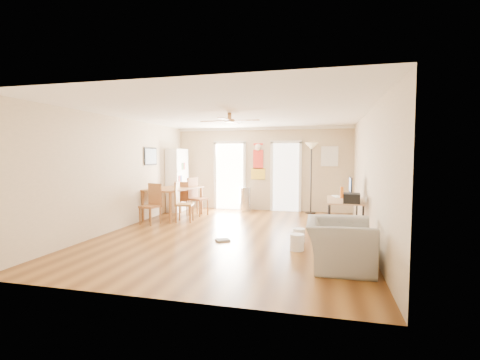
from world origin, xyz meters
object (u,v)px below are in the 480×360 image
(torchiere_lamp, at_px, (311,178))
(printer, at_px, (352,198))
(dining_chair_right_b, at_px, (185,202))
(bookshelf, at_px, (177,180))
(wastebasket_a, at_px, (299,235))
(dining_chair_near, at_px, (150,204))
(computer_desk, at_px, (344,217))
(wastebasket_b, at_px, (297,242))
(armchair, at_px, (339,244))
(trash_can, at_px, (245,199))
(dining_chair_far, at_px, (184,198))
(dining_table, at_px, (174,203))
(dining_chair_right_a, at_px, (198,197))

(torchiere_lamp, distance_m, printer, 3.31)
(dining_chair_right_b, height_order, printer, dining_chair_right_b)
(bookshelf, height_order, wastebasket_a, bookshelf)
(bookshelf, height_order, dining_chair_near, bookshelf)
(bookshelf, distance_m, computer_desk, 5.36)
(wastebasket_b, xyz_separation_m, armchair, (0.70, -0.81, 0.22))
(trash_can, relative_size, printer, 1.98)
(bookshelf, height_order, armchair, bookshelf)
(dining_chair_right_b, distance_m, wastebasket_a, 3.37)
(computer_desk, relative_size, printer, 3.85)
(dining_chair_right_b, xyz_separation_m, printer, (4.05, -1.04, 0.35))
(dining_chair_right_b, bearing_deg, computer_desk, -108.20)
(dining_chair_far, bearing_deg, dining_chair_right_b, 114.51)
(dining_table, xyz_separation_m, dining_chair_near, (-0.18, -1.01, 0.09))
(torchiere_lamp, distance_m, wastebasket_a, 3.66)
(torchiere_lamp, bearing_deg, dining_table, -156.42)
(trash_can, relative_size, torchiere_lamp, 0.35)
(dining_table, height_order, dining_chair_right_a, dining_chair_right_a)
(dining_chair_far, bearing_deg, armchair, 137.44)
(dining_chair_right_b, relative_size, printer, 2.76)
(dining_chair_near, xyz_separation_m, trash_can, (1.85, 2.58, -0.13))
(trash_can, bearing_deg, computer_desk, -42.78)
(bookshelf, xyz_separation_m, wastebasket_a, (3.98, -3.05, -0.83))
(dining_chair_right_a, bearing_deg, torchiere_lamp, -53.56)
(bookshelf, height_order, trash_can, bookshelf)
(dining_table, relative_size, dining_chair_far, 1.72)
(computer_desk, bearing_deg, armchair, -94.69)
(computer_desk, bearing_deg, printer, -78.46)
(armchair, bearing_deg, wastebasket_b, 40.07)
(printer, bearing_deg, dining_chair_right_b, 169.26)
(bookshelf, xyz_separation_m, dining_chair_near, (0.21, -2.12, -0.46))
(torchiere_lamp, xyz_separation_m, printer, (0.92, -3.17, -0.19))
(dining_chair_far, relative_size, torchiere_lamp, 0.46)
(dining_chair_near, xyz_separation_m, torchiere_lamp, (3.85, 2.61, 0.55))
(wastebasket_a, relative_size, wastebasket_b, 0.91)
(torchiere_lamp, distance_m, wastebasket_b, 4.26)
(dining_chair_right_a, bearing_deg, bookshelf, 72.30)
(wastebasket_a, bearing_deg, torchiere_lamp, 88.59)
(bookshelf, distance_m, wastebasket_a, 5.08)
(dining_chair_right_b, distance_m, wastebasket_b, 3.69)
(dining_chair_far, bearing_deg, printer, 155.27)
(dining_chair_right_a, distance_m, wastebasket_b, 4.32)
(dining_chair_near, bearing_deg, computer_desk, 13.30)
(trash_can, height_order, computer_desk, computer_desk)
(torchiere_lamp, xyz_separation_m, wastebasket_a, (-0.09, -3.54, -0.91))
(dining_chair_far, distance_m, armchair, 5.76)
(bookshelf, height_order, dining_chair_right_b, bookshelf)
(trash_can, bearing_deg, wastebasket_b, -65.03)
(wastebasket_a, relative_size, armchair, 0.24)
(computer_desk, distance_m, printer, 0.72)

